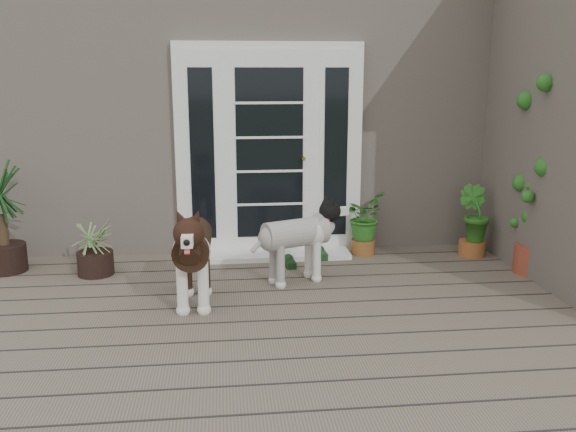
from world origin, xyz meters
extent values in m
cube|color=#6B5B4C|center=(0.00, 0.40, 0.06)|extent=(6.20, 4.60, 0.12)
cube|color=#665E54|center=(0.00, 4.65, 1.55)|extent=(7.40, 4.00, 3.10)
cube|color=white|center=(-0.20, 2.60, 1.19)|extent=(1.90, 0.14, 2.15)
cube|color=white|center=(-0.20, 2.40, 0.14)|extent=(1.60, 0.40, 0.05)
imported|color=#214C15|center=(0.76, 2.40, 0.41)|extent=(0.61, 0.61, 0.57)
imported|color=#215017|center=(1.86, 2.23, 0.38)|extent=(0.49, 0.49, 0.52)
imported|color=#1C5217|center=(2.31, 2.40, 0.37)|extent=(0.44, 0.44, 0.49)
camera|label=1|loc=(-0.68, -3.67, 1.97)|focal=38.51mm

